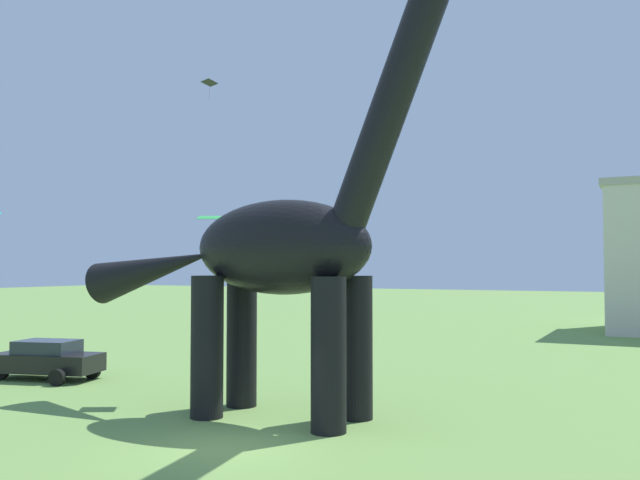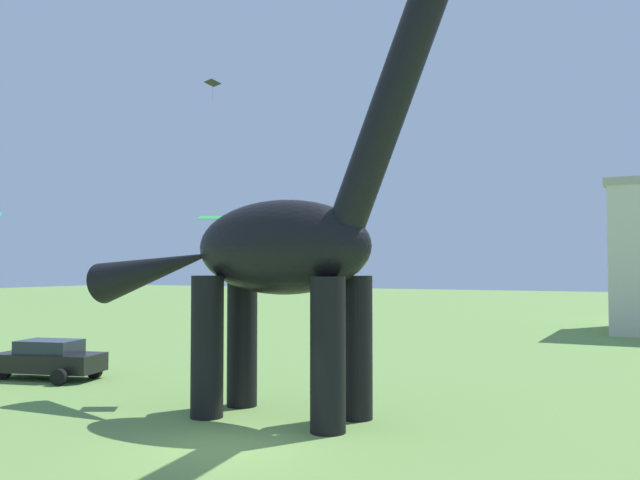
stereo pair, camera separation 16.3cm
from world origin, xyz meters
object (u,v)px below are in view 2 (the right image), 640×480
object	(u,v)px
dinosaur_sculpture	(280,247)
kite_far_left	(213,83)
parked_sedan_left	(49,359)
kite_mid_left	(215,218)

from	to	relation	value
dinosaur_sculpture	kite_far_left	distance (m)	30.02
parked_sedan_left	kite_mid_left	size ratio (longest dim) A/B	3.28
dinosaur_sculpture	kite_mid_left	world-z (taller)	dinosaur_sculpture
parked_sedan_left	kite_mid_left	xyz separation A→B (m)	(8.05, 0.00, 5.38)
kite_far_left	kite_mid_left	distance (m)	26.18
parked_sedan_left	kite_far_left	size ratio (longest dim) A/B	3.28
dinosaur_sculpture	parked_sedan_left	bearing A→B (deg)	164.42
dinosaur_sculpture	kite_far_left	xyz separation A→B (m)	(-17.83, 20.77, 12.33)
parked_sedan_left	kite_mid_left	bearing A→B (deg)	-14.30
dinosaur_sculpture	kite_mid_left	size ratio (longest dim) A/B	10.17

